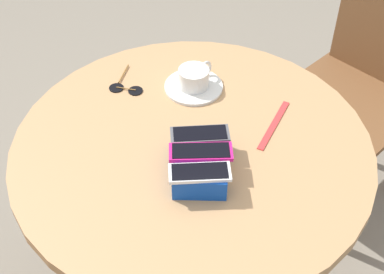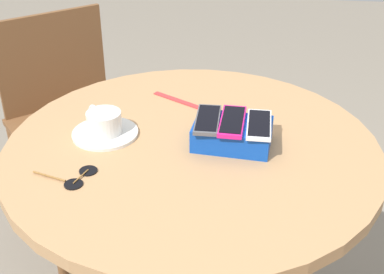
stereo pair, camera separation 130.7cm
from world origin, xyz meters
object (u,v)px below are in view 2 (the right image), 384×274
Objects in this scene: coffee_cup at (104,121)px; phone_white at (259,125)px; sunglasses at (77,177)px; lanyard_strap at (183,102)px; round_table at (192,191)px; chair_far_side at (73,123)px; phone_box at (232,134)px; saucer at (105,133)px; phone_gray at (208,119)px; phone_magenta at (232,121)px.

phone_white is at bearing 177.35° from coffee_cup.
phone_white is at bearing -155.84° from sunglasses.
lanyard_strap is 1.45× the size of sunglasses.
phone_white is 0.29m from lanyard_strap.
chair_far_side reaches higher than round_table.
phone_white reaches higher than chair_far_side.
round_table is at bearing 7.25° from phone_box.
coffee_cup reaches higher than round_table.
round_table is 9.14× the size of coffee_cup.
chair_far_side is at bearing -50.14° from round_table.
coffee_cup is at bearing 48.30° from lanyard_strap.
sunglasses is 0.91m from chair_far_side.
phone_gray is at bearing 178.94° from saucer.
coffee_cup is at bearing -5.95° from round_table.
phone_magenta is at bearing 125.30° from lanyard_strap.
saucer is at bearing -1.60° from phone_box.
round_table is at bearing -143.98° from sunglasses.
phone_gray reaches higher than sunglasses.
chair_far_side is (0.31, -0.61, -0.33)m from saucer.
phone_box is at bearing 135.05° from chair_far_side.
saucer is 0.81× the size of lanyard_strap.
phone_magenta is 1.06× the size of phone_gray.
phone_gray is 0.86× the size of saucer.
phone_magenta reaches higher than saucer.
sunglasses is (0.23, 0.17, 0.14)m from round_table.
phone_magenta is at bearing -38.81° from phone_box.
phone_gray is 1.42× the size of coffee_cup.
lanyard_strap is at bearing -115.42° from sunglasses.
chair_far_side is at bearing -69.36° from sunglasses.
coffee_cup is at bearing -2.65° from phone_white.
phone_white reaches higher than lanyard_strap.
coffee_cup is 0.77m from chair_far_side.
phone_box is at bearing -6.08° from phone_white.
phone_white is 0.42m from sunglasses.
phone_white and phone_gray have the same top height.
phone_white is 0.93× the size of phone_magenta.
sunglasses is at bearing 24.16° from phone_white.
saucer is 0.03m from coffee_cup.
lanyard_strap is 0.72m from chair_far_side.
phone_white reaches higher than round_table.
coffee_cup is at bearing -1.53° from phone_gray.
saucer is 0.76m from chair_far_side.
chair_far_side is at bearing -44.97° from phone_magenta.
chair_far_side reaches higher than phone_box.
round_table is 0.26m from saucer.
phone_box is 0.03m from phone_magenta.
phone_gray reaches higher than round_table.
phone_box is 1.38× the size of phone_gray.
phone_white is at bearing 134.44° from lanyard_strap.
round_table is 6.44× the size of phone_gray.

